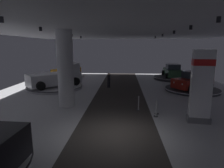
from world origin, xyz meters
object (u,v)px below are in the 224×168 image
(column_left, at_px, (65,69))
(pickup_truck_far_left, at_px, (57,77))
(display_platform_far_left, at_px, (55,87))
(display_platform_deep_left, at_px, (67,77))
(display_platform_far_right, at_px, (192,89))
(brand_sign_pylon, at_px, (201,86))
(display_car_deep_left, at_px, (67,70))
(display_car_far_right, at_px, (193,81))
(visitor_walking_near, at_px, (109,79))
(display_car_deep_right, at_px, (172,71))
(display_platform_deep_right, at_px, (172,78))

(column_left, distance_m, pickup_truck_far_left, 6.87)
(display_platform_far_left, distance_m, display_platform_deep_left, 6.69)
(display_platform_far_left, bearing_deg, display_platform_far_right, -1.03)
(brand_sign_pylon, height_order, display_car_deep_left, brand_sign_pylon)
(display_platform_deep_left, bearing_deg, display_car_far_right, -25.08)
(display_car_deep_left, bearing_deg, visitor_walking_near, -43.39)
(display_platform_far_left, distance_m, display_car_deep_left, 6.78)
(display_car_far_right, distance_m, display_platform_deep_left, 16.28)
(display_car_deep_right, relative_size, display_platform_far_right, 0.81)
(display_platform_far_left, relative_size, display_car_deep_left, 1.24)
(display_platform_far_right, bearing_deg, display_car_deep_left, 154.72)
(pickup_truck_far_left, bearing_deg, display_platform_far_right, -1.96)
(display_car_far_right, distance_m, display_car_deep_left, 16.26)
(display_car_far_right, bearing_deg, display_car_deep_right, 93.39)
(pickup_truck_far_left, relative_size, display_platform_far_right, 1.00)
(display_platform_far_right, xyz_separation_m, display_car_far_right, (0.03, 0.02, 0.87))
(display_platform_far_right, height_order, display_platform_deep_left, display_platform_deep_left)
(column_left, distance_m, display_platform_far_left, 7.09)
(column_left, height_order, brand_sign_pylon, column_left)
(brand_sign_pylon, bearing_deg, display_platform_far_left, 143.83)
(display_platform_deep_left, bearing_deg, pickup_truck_far_left, -81.95)
(brand_sign_pylon, bearing_deg, visitor_walking_near, 122.92)
(display_car_deep_right, height_order, visitor_walking_near, display_car_deep_right)
(display_car_deep_right, distance_m, display_platform_far_right, 6.73)
(pickup_truck_far_left, bearing_deg, display_car_far_right, -1.88)
(visitor_walking_near, bearing_deg, pickup_truck_far_left, -174.59)
(display_car_deep_right, bearing_deg, display_platform_far_left, -154.91)
(display_car_deep_left, xyz_separation_m, visitor_walking_near, (6.30, -5.95, -0.16))
(brand_sign_pylon, relative_size, pickup_truck_far_left, 0.79)
(display_platform_far_right, xyz_separation_m, display_car_deep_left, (-14.69, 6.94, 0.93))
(pickup_truck_far_left, height_order, display_platform_far_right, pickup_truck_far_left)
(column_left, xyz_separation_m, display_platform_deep_left, (-3.71, 12.52, -2.58))
(display_platform_far_right, relative_size, visitor_walking_near, 3.33)
(pickup_truck_far_left, relative_size, display_car_deep_left, 1.16)
(display_platform_far_right, bearing_deg, visitor_walking_near, 173.32)
(column_left, distance_m, display_car_deep_left, 13.19)
(display_car_far_right, bearing_deg, display_platform_deep_right, 93.37)
(visitor_walking_near, bearing_deg, display_car_far_right, -6.54)
(display_platform_deep_left, distance_m, display_car_deep_left, 0.90)
(brand_sign_pylon, height_order, display_platform_deep_left, brand_sign_pylon)
(column_left, distance_m, display_car_deep_right, 16.30)
(brand_sign_pylon, bearing_deg, display_car_deep_right, 82.11)
(display_car_deep_right, bearing_deg, column_left, -130.92)
(display_platform_deep_right, relative_size, display_platform_far_right, 0.93)
(column_left, relative_size, display_platform_deep_left, 1.16)
(pickup_truck_far_left, distance_m, display_car_deep_left, 6.53)
(column_left, xyz_separation_m, display_platform_far_right, (10.99, 5.61, -2.61))
(brand_sign_pylon, xyz_separation_m, display_car_deep_right, (2.06, 14.87, -1.03))
(display_platform_far_left, xyz_separation_m, display_car_deep_left, (-0.66, 6.68, 0.92))
(column_left, height_order, display_platform_deep_right, column_left)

